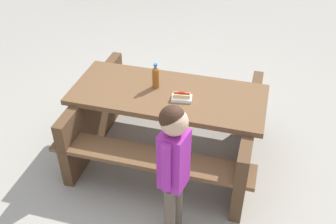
% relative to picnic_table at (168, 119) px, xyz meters
% --- Properties ---
extents(ground_plane, '(30.00, 30.00, 0.00)m').
position_rel_picnic_table_xyz_m(ground_plane, '(0.00, 0.00, -0.44)').
color(ground_plane, gray).
rests_on(ground_plane, ground).
extents(picnic_table, '(1.95, 1.59, 0.75)m').
position_rel_picnic_table_xyz_m(picnic_table, '(0.00, 0.00, 0.00)').
color(picnic_table, brown).
rests_on(picnic_table, ground).
extents(soda_bottle, '(0.07, 0.07, 0.25)m').
position_rel_picnic_table_xyz_m(soda_bottle, '(-0.13, 0.07, 0.42)').
color(soda_bottle, brown).
rests_on(soda_bottle, picnic_table).
extents(hotdog_tray, '(0.18, 0.12, 0.08)m').
position_rel_picnic_table_xyz_m(hotdog_tray, '(0.14, -0.10, 0.34)').
color(hotdog_tray, white).
rests_on(hotdog_tray, picnic_table).
extents(child_in_coat, '(0.23, 0.31, 1.28)m').
position_rel_picnic_table_xyz_m(child_in_coat, '(0.19, -0.96, 0.37)').
color(child_in_coat, brown).
rests_on(child_in_coat, ground).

